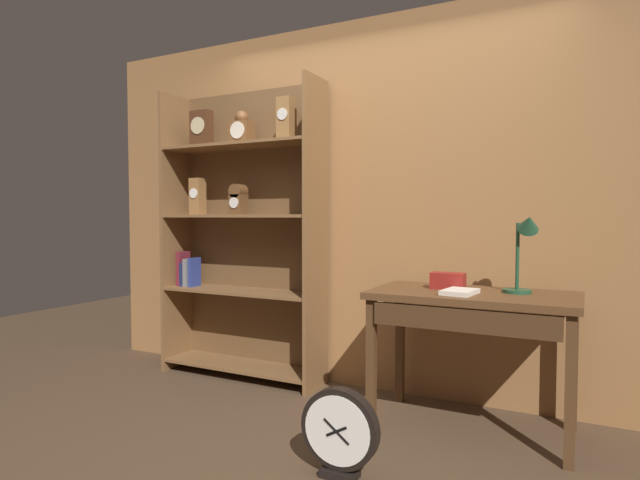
{
  "coord_description": "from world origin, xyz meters",
  "views": [
    {
      "loc": [
        1.31,
        -2.09,
        1.22
      ],
      "look_at": [
        -0.12,
        0.68,
        1.08
      ],
      "focal_mm": 29.24,
      "sensor_mm": 36.0,
      "label": 1
    }
  ],
  "objects_px": {
    "bookshelf": "(241,229)",
    "toolbox_small": "(448,281)",
    "desk_lamp": "(524,245)",
    "workbench": "(472,311)",
    "round_clock_large": "(340,432)",
    "open_repair_manual": "(460,292)"
  },
  "relations": [
    {
      "from": "desk_lamp",
      "to": "toolbox_small",
      "type": "bearing_deg",
      "value": 178.01
    },
    {
      "from": "desk_lamp",
      "to": "toolbox_small",
      "type": "relative_size",
      "value": 2.39
    },
    {
      "from": "toolbox_small",
      "to": "workbench",
      "type": "bearing_deg",
      "value": -29.7
    },
    {
      "from": "workbench",
      "to": "open_repair_manual",
      "type": "distance_m",
      "value": 0.15
    },
    {
      "from": "desk_lamp",
      "to": "round_clock_large",
      "type": "xyz_separation_m",
      "value": [
        -0.7,
        -0.89,
        -0.85
      ]
    },
    {
      "from": "toolbox_small",
      "to": "round_clock_large",
      "type": "relative_size",
      "value": 0.46
    },
    {
      "from": "round_clock_large",
      "to": "toolbox_small",
      "type": "bearing_deg",
      "value": 72.7
    },
    {
      "from": "workbench",
      "to": "toolbox_small",
      "type": "bearing_deg",
      "value": 150.3
    },
    {
      "from": "toolbox_small",
      "to": "round_clock_large",
      "type": "distance_m",
      "value": 1.13
    },
    {
      "from": "toolbox_small",
      "to": "round_clock_large",
      "type": "height_order",
      "value": "toolbox_small"
    },
    {
      "from": "bookshelf",
      "to": "desk_lamp",
      "type": "height_order",
      "value": "bookshelf"
    },
    {
      "from": "workbench",
      "to": "desk_lamp",
      "type": "xyz_separation_m",
      "value": [
        0.26,
        0.08,
        0.38
      ]
    },
    {
      "from": "bookshelf",
      "to": "toolbox_small",
      "type": "distance_m",
      "value": 1.66
    },
    {
      "from": "desk_lamp",
      "to": "round_clock_large",
      "type": "distance_m",
      "value": 1.42
    },
    {
      "from": "round_clock_large",
      "to": "workbench",
      "type": "bearing_deg",
      "value": 61.66
    },
    {
      "from": "round_clock_large",
      "to": "open_repair_manual",
      "type": "bearing_deg",
      "value": 61.95
    },
    {
      "from": "workbench",
      "to": "round_clock_large",
      "type": "distance_m",
      "value": 1.04
    },
    {
      "from": "desk_lamp",
      "to": "round_clock_large",
      "type": "bearing_deg",
      "value": -128.33
    },
    {
      "from": "bookshelf",
      "to": "workbench",
      "type": "bearing_deg",
      "value": -8.77
    },
    {
      "from": "workbench",
      "to": "open_repair_manual",
      "type": "relative_size",
      "value": 5.12
    },
    {
      "from": "bookshelf",
      "to": "toolbox_small",
      "type": "bearing_deg",
      "value": -6.5
    },
    {
      "from": "bookshelf",
      "to": "workbench",
      "type": "distance_m",
      "value": 1.85
    }
  ]
}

